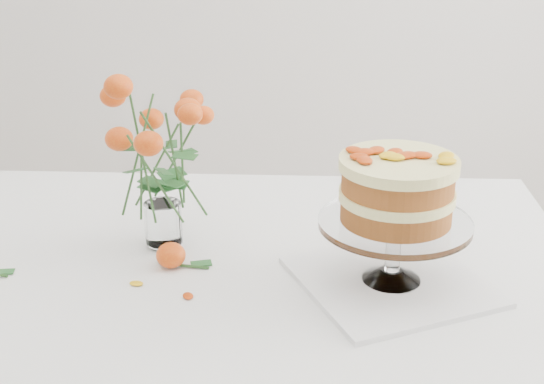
{
  "coord_description": "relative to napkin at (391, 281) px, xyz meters",
  "views": [
    {
      "loc": [
        0.18,
        -1.29,
        1.43
      ],
      "look_at": [
        0.12,
        -0.01,
        0.9
      ],
      "focal_mm": 50.0,
      "sensor_mm": 36.0,
      "label": 1
    }
  ],
  "objects": [
    {
      "name": "loose_rose_far",
      "position": [
        -0.41,
        0.05,
        0.02
      ],
      "size": [
        0.1,
        0.06,
        0.05
      ],
      "rotation": [
        0.0,
        0.0,
        -0.14
      ],
      "color": "red",
      "rests_on": "table"
    },
    {
      "name": "stray_petal_a",
      "position": [
        -0.46,
        -0.02,
        -0.0
      ],
      "size": [
        0.03,
        0.02,
        0.0
      ],
      "primitive_type": "ellipsoid",
      "color": "yellow",
      "rests_on": "table"
    },
    {
      "name": "rose_vase",
      "position": [
        -0.44,
        0.14,
        0.21
      ],
      "size": [
        0.31,
        0.31,
        0.37
      ],
      "rotation": [
        0.0,
        0.0,
        0.37
      ],
      "color": "white",
      "rests_on": "table"
    },
    {
      "name": "table",
      "position": [
        -0.34,
        0.08,
        -0.09
      ],
      "size": [
        1.43,
        0.93,
        0.76
      ],
      "color": "tan",
      "rests_on": "ground"
    },
    {
      "name": "cake_stand",
      "position": [
        0.0,
        0.0,
        0.17
      ],
      "size": [
        0.27,
        0.27,
        0.24
      ],
      "rotation": [
        0.0,
        0.0,
        0.26
      ],
      "color": "white",
      "rests_on": "napkin"
    },
    {
      "name": "napkin",
      "position": [
        0.0,
        0.0,
        0.0
      ],
      "size": [
        0.41,
        0.41,
        0.01
      ],
      "primitive_type": "cube",
      "rotation": [
        0.0,
        0.0,
        0.43
      ],
      "color": "silver",
      "rests_on": "table"
    },
    {
      "name": "stray_petal_b",
      "position": [
        -0.36,
        -0.06,
        -0.0
      ],
      "size": [
        0.03,
        0.02,
        0.0
      ],
      "primitive_type": "ellipsoid",
      "color": "yellow",
      "rests_on": "table"
    }
  ]
}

